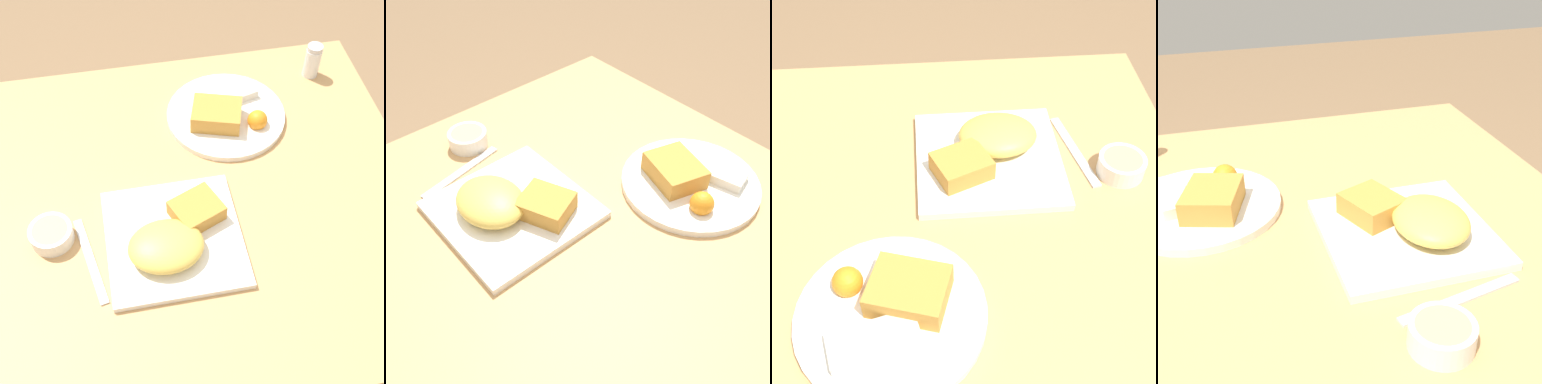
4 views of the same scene
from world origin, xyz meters
TOP-DOWN VIEW (x-y plane):
  - dining_table at (0.00, 0.00)m, footprint 0.87×0.84m
  - plate_square_near at (-0.09, -0.10)m, footprint 0.25×0.25m
  - plate_oval_far at (0.08, 0.20)m, footprint 0.27×0.27m
  - sauce_ramekin at (-0.31, -0.05)m, footprint 0.08×0.08m
  - butter_knife at (-0.25, -0.11)m, footprint 0.05×0.19m

SIDE VIEW (x-z plane):
  - dining_table at x=0.00m, z-range 0.28..1.02m
  - butter_knife at x=-0.25m, z-range 0.75..0.75m
  - plate_oval_far at x=0.08m, z-range 0.74..0.79m
  - sauce_ramekin at x=-0.31m, z-range 0.75..0.78m
  - plate_square_near at x=-0.09m, z-range 0.74..0.80m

